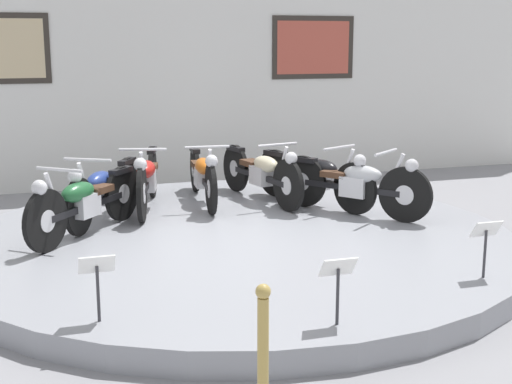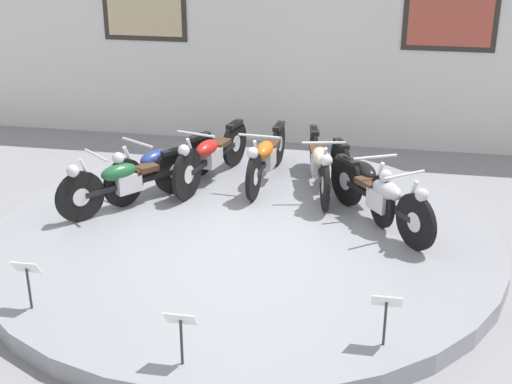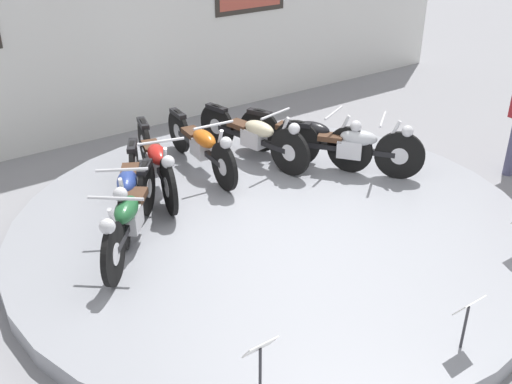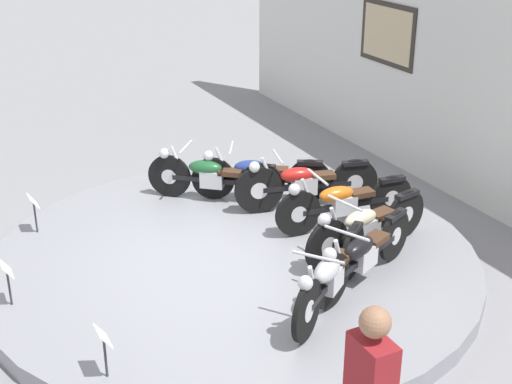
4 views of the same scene
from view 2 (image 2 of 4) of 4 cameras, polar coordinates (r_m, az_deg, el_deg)
The scene contains 13 objects.
ground_plane at distance 8.40m, azimuth -0.96°, elevation -4.37°, with size 60.00×60.00×0.00m, color gray.
display_platform at distance 8.35m, azimuth -0.97°, elevation -3.72°, with size 5.91×5.91×0.21m, color gray.
back_wall at distance 11.56m, azimuth 2.94°, elevation 13.21°, with size 14.00×0.22×3.85m.
motorcycle_green at distance 8.90m, azimuth -10.32°, elevation 1.05°, with size 1.30×1.56×0.79m.
motorcycle_blue at distance 9.34m, azimuth -7.60°, elevation 2.24°, with size 1.01×1.74×0.78m.
motorcycle_red at distance 9.56m, azimuth -3.64°, elevation 3.03°, with size 0.65×1.96×0.81m.
motorcycle_orange at distance 9.57m, azimuth 0.82°, elevation 2.94°, with size 0.54×1.96×0.78m.
motorcycle_cream at distance 9.34m, azimuth 5.10°, elevation 2.40°, with size 0.58×1.95×0.79m.
motorcycle_black at distance 8.92m, azimuth 8.42°, elevation 1.21°, with size 0.88×1.81×0.79m.
motorcycle_silver at distance 8.36m, azimuth 10.00°, elevation -0.32°, with size 1.25×1.61×0.79m.
info_placard_front_left at distance 6.95m, azimuth -17.84°, elevation -6.25°, with size 0.26×0.11×0.51m.
info_placard_front_centre at distance 5.91m, azimuth -6.04°, elevation -10.62°, with size 0.26×0.11×0.51m.
info_placard_front_right at distance 6.21m, azimuth 10.37°, elevation -9.12°, with size 0.26×0.11×0.51m.
Camera 2 is at (1.49, -7.33, 3.81)m, focal length 50.00 mm.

